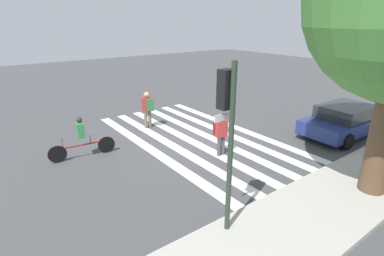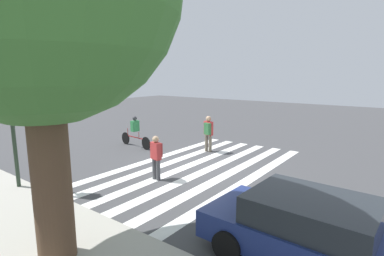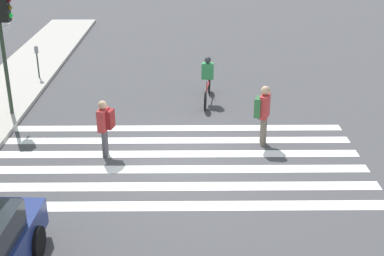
{
  "view_description": "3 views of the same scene",
  "coord_description": "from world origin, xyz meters",
  "px_view_note": "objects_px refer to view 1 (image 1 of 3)",
  "views": [
    {
      "loc": [
        7.5,
        9.66,
        4.89
      ],
      "look_at": [
        0.84,
        0.73,
        0.84
      ],
      "focal_mm": 28.0,
      "sensor_mm": 36.0,
      "label": 1
    },
    {
      "loc": [
        -6.75,
        9.39,
        3.72
      ],
      "look_at": [
        0.68,
        -0.56,
        1.48
      ],
      "focal_mm": 28.0,
      "sensor_mm": 36.0,
      "label": 2
    },
    {
      "loc": [
        -12.83,
        -0.28,
        6.44
      ],
      "look_at": [
        -0.01,
        -0.4,
        0.98
      ],
      "focal_mm": 50.0,
      "sensor_mm": 36.0,
      "label": 3
    }
  ],
  "objects_px": {
    "pedestrian_adult_yellow_jacket": "(221,132)",
    "pedestrian_adult_blue_shirt": "(148,107)",
    "traffic_light": "(228,118)",
    "car_parked_dark_suv": "(345,120)",
    "cyclist_near_curb": "(81,136)"
  },
  "relations": [
    {
      "from": "pedestrian_adult_yellow_jacket",
      "to": "pedestrian_adult_blue_shirt",
      "type": "xyz_separation_m",
      "value": [
        0.69,
        -4.33,
        0.09
      ]
    },
    {
      "from": "pedestrian_adult_yellow_jacket",
      "to": "traffic_light",
      "type": "bearing_deg",
      "value": 63.91
    },
    {
      "from": "traffic_light",
      "to": "car_parked_dark_suv",
      "type": "distance_m",
      "value": 9.04
    },
    {
      "from": "traffic_light",
      "to": "cyclist_near_curb",
      "type": "bearing_deg",
      "value": -77.27
    },
    {
      "from": "traffic_light",
      "to": "pedestrian_adult_yellow_jacket",
      "type": "xyz_separation_m",
      "value": [
        -2.86,
        -3.32,
        -1.96
      ]
    },
    {
      "from": "cyclist_near_curb",
      "to": "car_parked_dark_suv",
      "type": "height_order",
      "value": "cyclist_near_curb"
    },
    {
      "from": "pedestrian_adult_yellow_jacket",
      "to": "cyclist_near_curb",
      "type": "distance_m",
      "value": 5.16
    },
    {
      "from": "traffic_light",
      "to": "pedestrian_adult_yellow_jacket",
      "type": "height_order",
      "value": "traffic_light"
    },
    {
      "from": "pedestrian_adult_yellow_jacket",
      "to": "cyclist_near_curb",
      "type": "bearing_deg",
      "value": -19.62
    },
    {
      "from": "traffic_light",
      "to": "car_parked_dark_suv",
      "type": "bearing_deg",
      "value": -169.71
    },
    {
      "from": "pedestrian_adult_yellow_jacket",
      "to": "cyclist_near_curb",
      "type": "xyz_separation_m",
      "value": [
        4.26,
        -2.9,
        -0.07
      ]
    },
    {
      "from": "car_parked_dark_suv",
      "to": "traffic_light",
      "type": "bearing_deg",
      "value": 12.86
    },
    {
      "from": "traffic_light",
      "to": "cyclist_near_curb",
      "type": "xyz_separation_m",
      "value": [
        1.4,
        -6.22,
        -2.03
      ]
    },
    {
      "from": "pedestrian_adult_blue_shirt",
      "to": "traffic_light",
      "type": "bearing_deg",
      "value": -86.09
    },
    {
      "from": "pedestrian_adult_blue_shirt",
      "to": "car_parked_dark_suv",
      "type": "xyz_separation_m",
      "value": [
        -6.46,
        6.08,
        -0.31
      ]
    }
  ]
}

